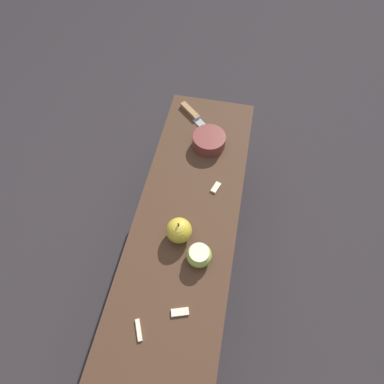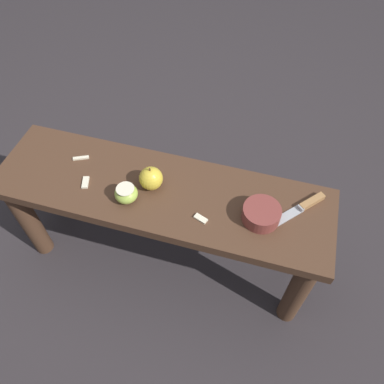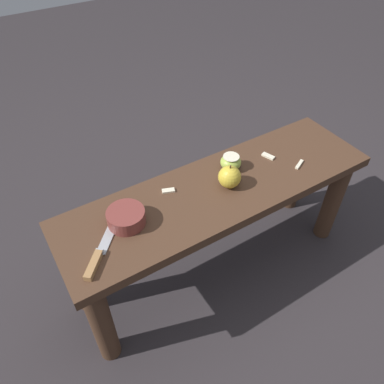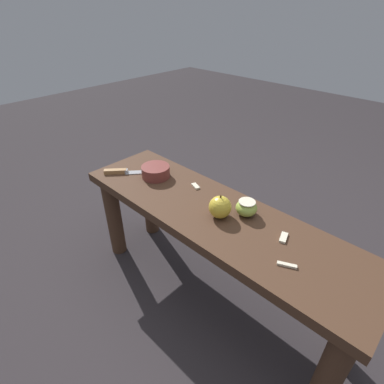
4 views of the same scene
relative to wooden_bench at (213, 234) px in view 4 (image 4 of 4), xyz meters
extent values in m
plane|color=#2D282B|center=(0.00, 0.00, -0.38)|extent=(8.00, 8.00, 0.00)
cube|color=#472D1E|center=(0.00, 0.00, 0.09)|extent=(1.26, 0.36, 0.04)
cylinder|color=#472D1E|center=(-0.57, -0.12, -0.15)|extent=(0.08, 0.08, 0.45)
cylinder|color=#472D1E|center=(0.57, -0.12, -0.15)|extent=(0.08, 0.08, 0.45)
cylinder|color=#472D1E|center=(-0.57, 0.12, -0.15)|extent=(0.08, 0.08, 0.45)
cylinder|color=#472D1E|center=(0.57, 0.12, -0.15)|extent=(0.08, 0.08, 0.45)
cube|color=#9EA0A5|center=(-0.45, 0.00, 0.12)|extent=(0.13, 0.14, 0.00)
cube|color=#9EA0A5|center=(-0.50, -0.05, 0.12)|extent=(0.03, 0.03, 0.02)
cube|color=#9E7042|center=(-0.54, -0.09, 0.12)|extent=(0.09, 0.09, 0.02)
sphere|color=gold|center=(0.03, -0.01, 0.16)|extent=(0.09, 0.09, 0.09)
cylinder|color=#4C3319|center=(0.03, -0.01, 0.20)|extent=(0.01, 0.01, 0.02)
ellipsoid|color=#9EB747|center=(0.10, 0.07, 0.14)|extent=(0.08, 0.08, 0.06)
cylinder|color=beige|center=(0.10, 0.07, 0.17)|extent=(0.06, 0.06, 0.00)
cube|color=beige|center=(0.35, -0.06, 0.12)|extent=(0.06, 0.04, 0.01)
cube|color=beige|center=(0.27, 0.05, 0.12)|extent=(0.04, 0.06, 0.01)
cube|color=beige|center=(-0.18, 0.08, 0.12)|extent=(0.05, 0.04, 0.01)
cylinder|color=brown|center=(-0.37, 0.02, 0.14)|extent=(0.13, 0.13, 0.05)
camera|label=1|loc=(0.40, 0.11, 1.07)|focal=28.00mm
camera|label=2|loc=(-0.34, 0.77, 1.19)|focal=35.00mm
camera|label=3|loc=(-0.63, -0.82, 1.07)|focal=35.00mm
camera|label=4|loc=(0.59, -0.74, 0.81)|focal=28.00mm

